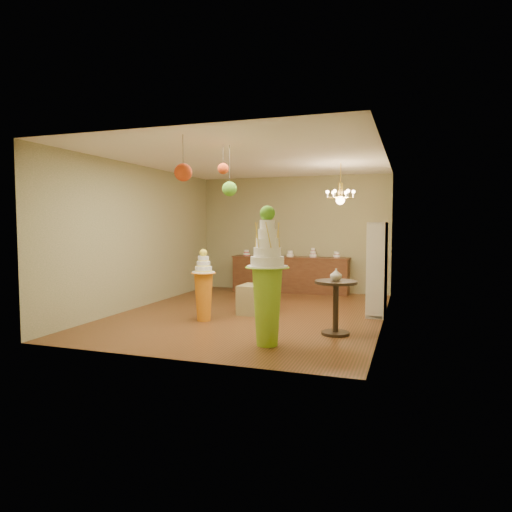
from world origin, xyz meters
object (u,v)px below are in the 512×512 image
(pedestal_orange, at_px, (204,291))
(sideboard, at_px, (290,274))
(pedestal_green, at_px, (267,288))
(round_table, at_px, (336,300))

(pedestal_orange, relative_size, sideboard, 0.43)
(sideboard, bearing_deg, pedestal_green, -79.06)
(sideboard, distance_m, round_table, 4.57)
(pedestal_green, distance_m, sideboard, 5.26)
(pedestal_orange, bearing_deg, round_table, -6.57)
(pedestal_orange, xyz_separation_m, sideboard, (0.61, 3.90, -0.07))
(round_table, bearing_deg, pedestal_orange, 173.43)
(pedestal_green, relative_size, sideboard, 0.67)
(sideboard, bearing_deg, pedestal_orange, -98.90)
(pedestal_green, height_order, sideboard, pedestal_green)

